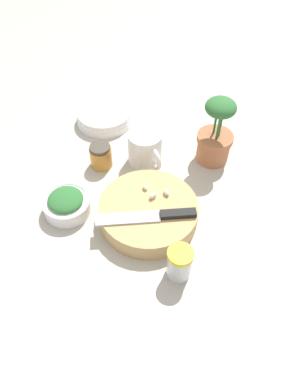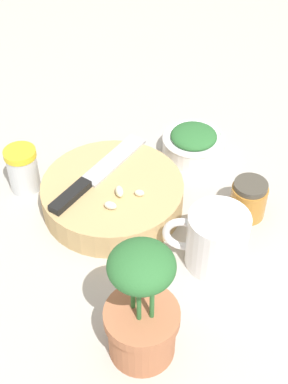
{
  "view_description": "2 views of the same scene",
  "coord_description": "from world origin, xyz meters",
  "px_view_note": "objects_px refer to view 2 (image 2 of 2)",
  "views": [
    {
      "loc": [
        0.62,
        -0.2,
        0.75
      ],
      "look_at": [
        0.05,
        -0.03,
        0.07
      ],
      "focal_mm": 35.0,
      "sensor_mm": 36.0,
      "label": 1
    },
    {
      "loc": [
        -0.22,
        0.57,
        0.66
      ],
      "look_at": [
        0.02,
        -0.02,
        0.05
      ],
      "focal_mm": 50.0,
      "sensor_mm": 36.0,
      "label": 2
    }
  ],
  "objects_px": {
    "chef_knife": "(94,177)",
    "spice_jar": "(23,169)",
    "cutting_board": "(113,195)",
    "herb_bowl": "(193,143)",
    "coffee_mug": "(215,240)",
    "potted_herb": "(142,313)",
    "garlic_cloves": "(120,196)",
    "honey_jar": "(248,199)"
  },
  "relations": [
    {
      "from": "chef_knife",
      "to": "spice_jar",
      "type": "height_order",
      "value": "spice_jar"
    },
    {
      "from": "cutting_board",
      "to": "herb_bowl",
      "type": "relative_size",
      "value": 2.03
    },
    {
      "from": "chef_knife",
      "to": "coffee_mug",
      "type": "distance_m",
      "value": 0.24
    },
    {
      "from": "coffee_mug",
      "to": "potted_herb",
      "type": "distance_m",
      "value": 0.19
    },
    {
      "from": "herb_bowl",
      "to": "spice_jar",
      "type": "relative_size",
      "value": 1.41
    },
    {
      "from": "cutting_board",
      "to": "potted_herb",
      "type": "xyz_separation_m",
      "value": [
        -0.15,
        0.24,
        0.06
      ]
    },
    {
      "from": "herb_bowl",
      "to": "chef_knife",
      "type": "bearing_deg",
      "value": 57.37
    },
    {
      "from": "garlic_cloves",
      "to": "spice_jar",
      "type": "height_order",
      "value": "spice_jar"
    },
    {
      "from": "cutting_board",
      "to": "coffee_mug",
      "type": "height_order",
      "value": "coffee_mug"
    },
    {
      "from": "garlic_cloves",
      "to": "spice_jar",
      "type": "relative_size",
      "value": 0.69
    },
    {
      "from": "garlic_cloves",
      "to": "herb_bowl",
      "type": "bearing_deg",
      "value": -104.52
    },
    {
      "from": "coffee_mug",
      "to": "herb_bowl",
      "type": "bearing_deg",
      "value": -64.97
    },
    {
      "from": "herb_bowl",
      "to": "spice_jar",
      "type": "bearing_deg",
      "value": 39.38
    },
    {
      "from": "garlic_cloves",
      "to": "herb_bowl",
      "type": "distance_m",
      "value": 0.23
    },
    {
      "from": "cutting_board",
      "to": "herb_bowl",
      "type": "distance_m",
      "value": 0.21
    },
    {
      "from": "spice_jar",
      "to": "honey_jar",
      "type": "bearing_deg",
      "value": -167.59
    },
    {
      "from": "chef_knife",
      "to": "spice_jar",
      "type": "bearing_deg",
      "value": -159.45
    },
    {
      "from": "chef_knife",
      "to": "honey_jar",
      "type": "distance_m",
      "value": 0.27
    },
    {
      "from": "chef_knife",
      "to": "potted_herb",
      "type": "distance_m",
      "value": 0.31
    },
    {
      "from": "chef_knife",
      "to": "potted_herb",
      "type": "bearing_deg",
      "value": -39.73
    },
    {
      "from": "cutting_board",
      "to": "potted_herb",
      "type": "bearing_deg",
      "value": 122.46
    },
    {
      "from": "chef_knife",
      "to": "spice_jar",
      "type": "xyz_separation_m",
      "value": [
        0.13,
        0.02,
        -0.01
      ]
    },
    {
      "from": "chef_knife",
      "to": "garlic_cloves",
      "type": "bearing_deg",
      "value": -13.28
    },
    {
      "from": "spice_jar",
      "to": "chef_knife",
      "type": "bearing_deg",
      "value": -171.86
    },
    {
      "from": "garlic_cloves",
      "to": "herb_bowl",
      "type": "height_order",
      "value": "garlic_cloves"
    },
    {
      "from": "herb_bowl",
      "to": "spice_jar",
      "type": "xyz_separation_m",
      "value": [
        0.25,
        0.21,
        0.02
      ]
    },
    {
      "from": "herb_bowl",
      "to": "garlic_cloves",
      "type": "bearing_deg",
      "value": 75.48
    },
    {
      "from": "potted_herb",
      "to": "coffee_mug",
      "type": "bearing_deg",
      "value": -103.54
    },
    {
      "from": "chef_knife",
      "to": "garlic_cloves",
      "type": "distance_m",
      "value": 0.07
    },
    {
      "from": "cutting_board",
      "to": "garlic_cloves",
      "type": "distance_m",
      "value": 0.05
    },
    {
      "from": "cutting_board",
      "to": "chef_knife",
      "type": "bearing_deg",
      "value": -2.79
    },
    {
      "from": "chef_knife",
      "to": "coffee_mug",
      "type": "bearing_deg",
      "value": -1.12
    },
    {
      "from": "cutting_board",
      "to": "garlic_cloves",
      "type": "bearing_deg",
      "value": 134.26
    },
    {
      "from": "chef_knife",
      "to": "potted_herb",
      "type": "relative_size",
      "value": 1.19
    },
    {
      "from": "herb_bowl",
      "to": "coffee_mug",
      "type": "relative_size",
      "value": 0.92
    },
    {
      "from": "cutting_board",
      "to": "honey_jar",
      "type": "relative_size",
      "value": 3.51
    },
    {
      "from": "herb_bowl",
      "to": "coffee_mug",
      "type": "distance_m",
      "value": 0.27
    },
    {
      "from": "chef_knife",
      "to": "honey_jar",
      "type": "bearing_deg",
      "value": 26.95
    },
    {
      "from": "coffee_mug",
      "to": "honey_jar",
      "type": "distance_m",
      "value": 0.13
    },
    {
      "from": "cutting_board",
      "to": "chef_knife",
      "type": "distance_m",
      "value": 0.05
    },
    {
      "from": "honey_jar",
      "to": "potted_herb",
      "type": "relative_size",
      "value": 0.35
    },
    {
      "from": "cutting_board",
      "to": "honey_jar",
      "type": "bearing_deg",
      "value": -162.85
    }
  ]
}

